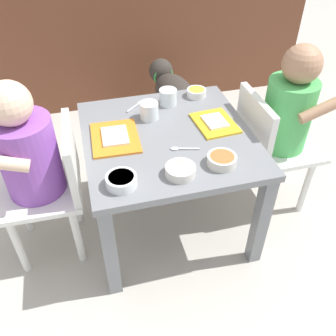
% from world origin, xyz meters
% --- Properties ---
extents(ground_plane, '(7.00, 7.00, 0.00)m').
position_xyz_m(ground_plane, '(0.00, 0.00, 0.00)').
color(ground_plane, '#B2ADA3').
extents(kitchen_cabinet_back, '(2.18, 0.38, 1.03)m').
position_xyz_m(kitchen_cabinet_back, '(0.00, 1.17, 0.52)').
color(kitchen_cabinet_back, brown).
rests_on(kitchen_cabinet_back, ground).
extents(dining_table, '(0.58, 0.60, 0.43)m').
position_xyz_m(dining_table, '(0.00, 0.00, 0.36)').
color(dining_table, slate).
rests_on(dining_table, ground).
extents(seated_child_left, '(0.29, 0.29, 0.69)m').
position_xyz_m(seated_child_left, '(-0.45, -0.01, 0.43)').
color(seated_child_left, white).
rests_on(seated_child_left, ground).
extents(seated_child_right, '(0.28, 0.28, 0.70)m').
position_xyz_m(seated_child_right, '(0.45, 0.01, 0.43)').
color(seated_child_right, white).
rests_on(seated_child_right, ground).
extents(dog, '(0.23, 0.48, 0.33)m').
position_xyz_m(dog, '(0.20, 0.66, 0.22)').
color(dog, '#332D28').
rests_on(dog, ground).
extents(food_tray_left, '(0.17, 0.21, 0.02)m').
position_xyz_m(food_tray_left, '(-0.18, 0.02, 0.43)').
color(food_tray_left, orange).
rests_on(food_tray_left, dining_table).
extents(food_tray_right, '(0.15, 0.18, 0.02)m').
position_xyz_m(food_tray_right, '(0.18, 0.02, 0.43)').
color(food_tray_right, gold).
rests_on(food_tray_right, dining_table).
extents(water_cup_left, '(0.07, 0.07, 0.06)m').
position_xyz_m(water_cup_left, '(-0.04, 0.12, 0.45)').
color(water_cup_left, white).
rests_on(water_cup_left, dining_table).
extents(water_cup_right, '(0.07, 0.07, 0.06)m').
position_xyz_m(water_cup_right, '(0.05, 0.20, 0.45)').
color(water_cup_right, white).
rests_on(water_cup_right, dining_table).
extents(cereal_bowl_left_side, '(0.09, 0.09, 0.03)m').
position_xyz_m(cereal_bowl_left_side, '(0.12, -0.20, 0.44)').
color(cereal_bowl_left_side, silver).
rests_on(cereal_bowl_left_side, dining_table).
extents(cereal_bowl_right_side, '(0.09, 0.09, 0.03)m').
position_xyz_m(cereal_bowl_right_side, '(-0.19, -0.21, 0.45)').
color(cereal_bowl_right_side, white).
rests_on(cereal_bowl_right_side, dining_table).
extents(veggie_bowl_far, '(0.09, 0.09, 0.03)m').
position_xyz_m(veggie_bowl_far, '(-0.02, -0.21, 0.44)').
color(veggie_bowl_far, silver).
rests_on(veggie_bowl_far, dining_table).
extents(veggie_bowl_near, '(0.08, 0.08, 0.03)m').
position_xyz_m(veggie_bowl_near, '(0.18, 0.23, 0.44)').
color(veggie_bowl_near, white).
rests_on(veggie_bowl_near, dining_table).
extents(spoon_by_left_tray, '(0.10, 0.04, 0.01)m').
position_xyz_m(spoon_by_left_tray, '(0.02, -0.09, 0.43)').
color(spoon_by_left_tray, silver).
rests_on(spoon_by_left_tray, dining_table).
extents(spoon_by_right_tray, '(0.08, 0.08, 0.01)m').
position_xyz_m(spoon_by_right_tray, '(-0.07, 0.22, 0.43)').
color(spoon_by_right_tray, silver).
rests_on(spoon_by_right_tray, dining_table).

